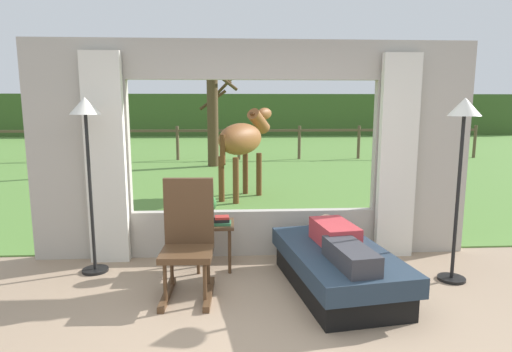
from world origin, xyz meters
The scene contains 16 objects.
back_wall_with_window centered at (0.00, 2.26, 1.25)m, with size 5.20×0.12×2.55m.
curtain_panel_left centered at (-1.69, 2.12, 1.20)m, with size 0.44×0.10×2.40m, color silver.
curtain_panel_right centered at (1.69, 2.12, 1.20)m, with size 0.44×0.10×2.40m, color silver.
outdoor_pasture_lawn centered at (0.00, 13.16, 0.01)m, with size 36.00×21.68×0.02m, color #568438.
distant_hill_ridge centered at (0.00, 23.00, 1.20)m, with size 36.00×2.00×2.40m, color #3C5926.
recliner_sofa centered at (0.77, 1.18, 0.22)m, with size 1.14×1.82×0.42m.
reclining_person centered at (0.77, 1.13, 0.52)m, with size 0.43×1.44×0.22m.
rocking_chair centered at (-0.69, 1.19, 0.55)m, with size 0.50×0.70×1.12m.
side_table centered at (-0.47, 1.83, 0.43)m, with size 0.44×0.44×0.52m.
potted_plant centered at (-0.55, 1.89, 0.70)m, with size 0.22×0.22×0.32m.
book_stack centered at (-0.38, 1.77, 0.56)m, with size 0.20×0.16×0.09m.
floor_lamp_left centered at (-1.78, 1.80, 1.53)m, with size 0.32×0.32×1.90m.
floor_lamp_right centered at (2.03, 1.33, 1.52)m, with size 0.32×0.32×1.89m.
horse centered at (-0.04, 5.44, 1.16)m, with size 1.31×1.69×1.73m.
pasture_tree centered at (-0.76, 9.87, 1.55)m, with size 1.30×1.60×3.27m.
pasture_fence_line centered at (0.00, 11.35, 0.74)m, with size 16.10×0.10×1.10m.
Camera 1 is at (-0.27, -2.83, 1.82)m, focal length 30.35 mm.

